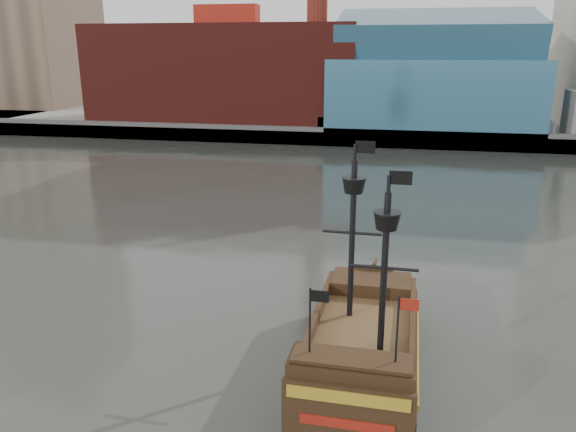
# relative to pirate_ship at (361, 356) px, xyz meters

# --- Properties ---
(ground) EXTENTS (400.00, 400.00, 0.00)m
(ground) POSITION_rel_pirate_ship_xyz_m (-4.94, -4.07, -0.97)
(ground) COLOR #2A2C27
(ground) RESTS_ON ground
(promenade_far) EXTENTS (220.00, 60.00, 2.00)m
(promenade_far) POSITION_rel_pirate_ship_xyz_m (-4.94, 87.93, 0.03)
(promenade_far) COLOR slate
(promenade_far) RESTS_ON ground
(seawall) EXTENTS (220.00, 1.00, 2.60)m
(seawall) POSITION_rel_pirate_ship_xyz_m (-4.94, 58.43, 0.33)
(seawall) COLOR #4C4C49
(seawall) RESTS_ON ground
(pirate_ship) EXTENTS (4.75, 14.33, 10.67)m
(pirate_ship) POSITION_rel_pirate_ship_xyz_m (0.00, 0.00, 0.00)
(pirate_ship) COLOR black
(pirate_ship) RESTS_ON ground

